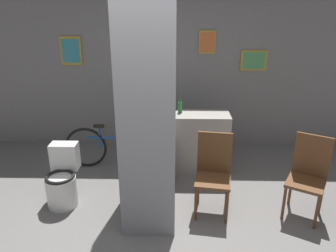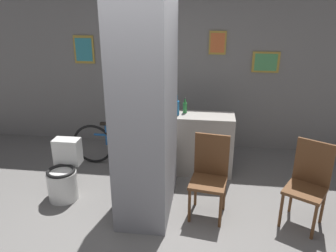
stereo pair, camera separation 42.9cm
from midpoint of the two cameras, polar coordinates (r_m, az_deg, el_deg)
name	(u,v)px [view 1 (the left image)]	position (r m, az deg, el deg)	size (l,w,h in m)	color
ground_plane	(158,236)	(3.90, -5.02, -18.64)	(14.00, 14.00, 0.00)	slate
wall_back	(165,74)	(5.76, -2.62, 9.02)	(8.00, 0.09, 2.60)	gray
pillar_center	(150,110)	(3.82, -6.39, 2.75)	(0.63, 1.21, 2.60)	gray
counter_shelf	(187,143)	(5.00, 0.96, -2.95)	(1.24, 0.44, 0.92)	gray
toilet	(63,181)	(4.56, -20.53, -8.95)	(0.39, 0.55, 0.76)	silver
chair_near_pillar	(213,171)	(4.04, 4.90, -7.82)	(0.48, 0.48, 1.01)	brown
chair_by_doorway	(308,173)	(4.23, 20.57, -7.82)	(0.57, 0.57, 1.01)	brown
bicycle	(115,147)	(5.25, -11.49, -3.64)	(1.59, 0.42, 0.71)	black
bottle_tall	(172,107)	(4.77, -1.79, 3.32)	(0.09, 0.09, 0.33)	#19598C
bottle_short	(180,107)	(4.88, -0.36, 3.34)	(0.06, 0.06, 0.24)	#267233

